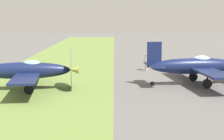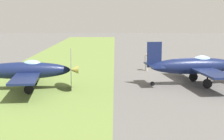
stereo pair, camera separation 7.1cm
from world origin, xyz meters
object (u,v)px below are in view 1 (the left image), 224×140
object	(u,v)px
airplane_wingman	(26,71)
ground_crew_chief	(146,62)
airplane_lead	(196,66)
supply_crate	(196,67)

from	to	relation	value
airplane_wingman	ground_crew_chief	bearing A→B (deg)	127.16
airplane_lead	airplane_wingman	bearing A→B (deg)	-88.59
airplane_lead	ground_crew_chief	size ratio (longest dim) A/B	5.89
airplane_lead	airplane_wingman	world-z (taller)	airplane_lead
supply_crate	ground_crew_chief	bearing A→B (deg)	-86.10
airplane_wingman	ground_crew_chief	size ratio (longest dim) A/B	5.64
airplane_lead	airplane_wingman	distance (m)	13.15
ground_crew_chief	airplane_wingman	bearing A→B (deg)	-19.28
airplane_wingman	supply_crate	distance (m)	17.61
airplane_lead	supply_crate	xyz separation A→B (m)	(-7.56, 1.70, -1.19)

